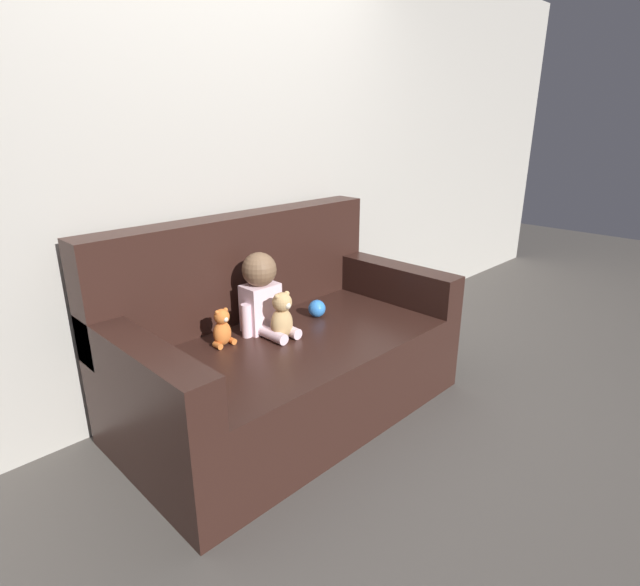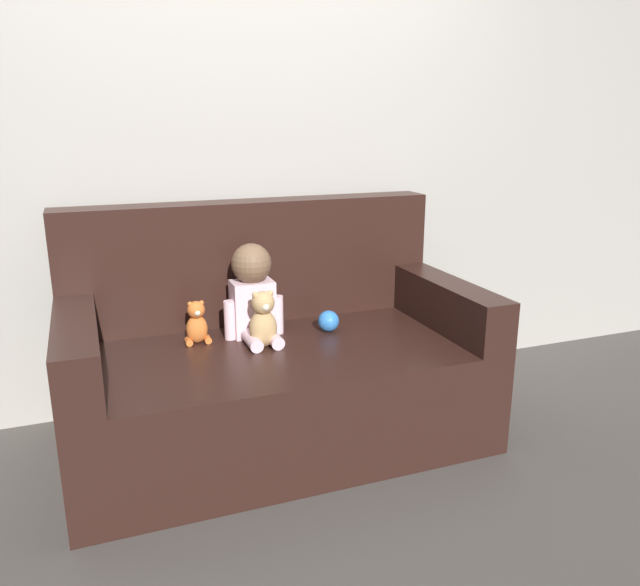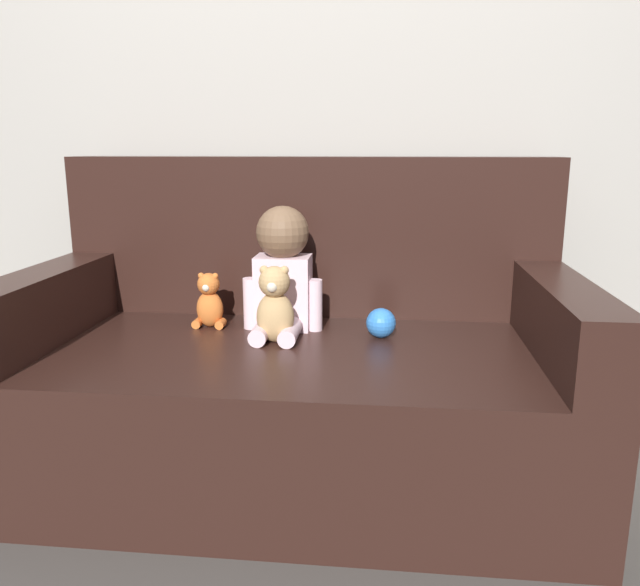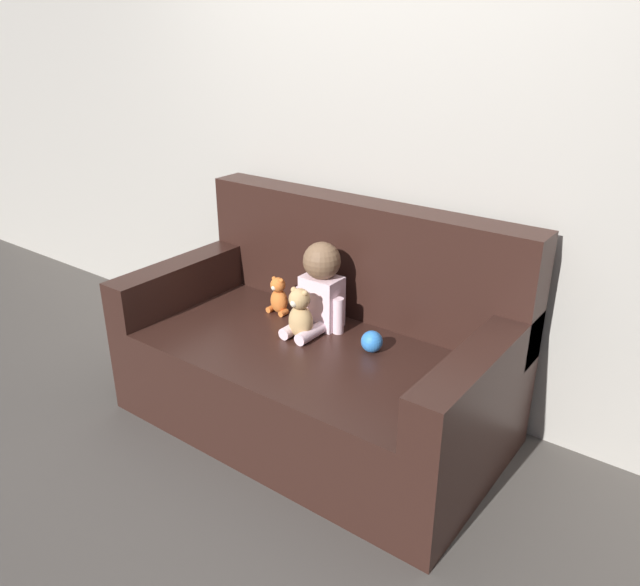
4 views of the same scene
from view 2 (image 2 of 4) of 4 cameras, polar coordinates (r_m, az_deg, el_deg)
name	(u,v)px [view 2 (image 2 of 4)]	position (r m, az deg, el deg)	size (l,w,h in m)	color
ground_plane	(279,438)	(2.93, -3.77, -13.07)	(12.00, 12.00, 0.00)	#4C4742
wall_back	(239,141)	(3.12, -7.41, 13.60)	(8.00, 0.05, 2.60)	#ADA89E
couch	(273,362)	(2.84, -4.32, -6.35)	(1.78, 0.97, 1.03)	black
person_baby	(253,293)	(2.79, -6.14, -0.01)	(0.27, 0.33, 0.42)	silver
teddy_bear_brown	(263,319)	(2.67, -5.22, -2.42)	(0.12, 0.11, 0.25)	tan
plush_toy_side	(197,323)	(2.77, -11.20, -2.74)	(0.11, 0.09, 0.19)	orange
toy_ball	(328,321)	(2.88, 0.78, -2.58)	(0.10, 0.10, 0.10)	#337FDB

